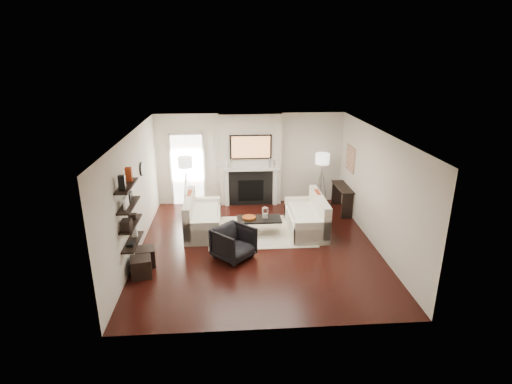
{
  "coord_description": "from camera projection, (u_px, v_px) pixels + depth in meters",
  "views": [
    {
      "loc": [
        -0.65,
        -8.46,
        4.33
      ],
      "look_at": [
        0.0,
        0.6,
        1.15
      ],
      "focal_mm": 28.0,
      "sensor_mm": 36.0,
      "label": 1
    }
  ],
  "objects": [
    {
      "name": "decor_books",
      "position": [
        131.0,
        244.0,
        7.91
      ],
      "size": [
        0.14,
        0.2,
        0.05
      ],
      "primitive_type": "cube",
      "color": "black",
      "rests_on": "shelf_bottom"
    },
    {
      "name": "decor_magfile_b",
      "position": [
        129.0,
        174.0,
        7.87
      ],
      "size": [
        0.12,
        0.1,
        0.28
      ],
      "primitive_type": "cube",
      "color": "#9A3112",
      "rests_on": "shelf_top"
    },
    {
      "name": "ottoman_far",
      "position": [
        141.0,
        267.0,
        8.13
      ],
      "size": [
        0.47,
        0.47,
        0.4
      ],
      "primitive_type": "cube",
      "rotation": [
        0.0,
        0.0,
        0.2
      ],
      "color": "black",
      "rests_on": "floor"
    },
    {
      "name": "decor_magfile_a",
      "position": [
        122.0,
        183.0,
        7.37
      ],
      "size": [
        0.12,
        0.1,
        0.28
      ],
      "primitive_type": "cube",
      "color": "black",
      "rests_on": "shelf_top"
    },
    {
      "name": "loveseat_left_cushion",
      "position": [
        205.0,
        213.0,
        10.12
      ],
      "size": [
        0.63,
        1.44,
        0.1
      ],
      "primitive_type": "cube",
      "color": "silver",
      "rests_on": "loveseat_left_base"
    },
    {
      "name": "console_top",
      "position": [
        343.0,
        187.0,
        11.29
      ],
      "size": [
        0.35,
        1.2,
        0.04
      ],
      "primitive_type": "cube",
      "color": "black",
      "rests_on": "floor"
    },
    {
      "name": "coffee_leg_se",
      "position": [
        278.0,
        223.0,
        10.26
      ],
      "size": [
        0.02,
        0.02,
        0.38
      ],
      "primitive_type": "cylinder",
      "color": "silver",
      "rests_on": "floor"
    },
    {
      "name": "decor_wine_rack",
      "position": [
        126.0,
        225.0,
        7.61
      ],
      "size": [
        0.18,
        0.25,
        0.2
      ],
      "primitive_type": "cube",
      "color": "black",
      "rests_on": "shelf_lower"
    },
    {
      "name": "loveseat_left_arm_n",
      "position": [
        201.0,
        233.0,
        9.41
      ],
      "size": [
        0.85,
        0.18,
        0.6
      ],
      "primitive_type": "cube",
      "color": "silver",
      "rests_on": "floor"
    },
    {
      "name": "clock_rim",
      "position": [
        141.0,
        169.0,
        9.54
      ],
      "size": [
        0.04,
        0.34,
        0.34
      ],
      "primitive_type": "cylinder",
      "rotation": [
        0.0,
        1.57,
        0.0
      ],
      "color": "black",
      "rests_on": "wall_left"
    },
    {
      "name": "candlestick_r_tall",
      "position": [
        270.0,
        163.0,
        11.58
      ],
      "size": [
        0.04,
        0.04,
        0.3
      ],
      "primitive_type": "cylinder",
      "color": "silver",
      "rests_on": "mantel_shelf"
    },
    {
      "name": "coffee_leg_ne",
      "position": [
        280.0,
        230.0,
        9.85
      ],
      "size": [
        0.02,
        0.02,
        0.38
      ],
      "primitive_type": "cylinder",
      "color": "silver",
      "rests_on": "floor"
    },
    {
      "name": "clock_face",
      "position": [
        142.0,
        169.0,
        9.54
      ],
      "size": [
        0.01,
        0.29,
        0.29
      ],
      "primitive_type": "cylinder",
      "rotation": [
        0.0,
        1.57,
        0.0
      ],
      "color": "white",
      "rests_on": "clock_rim"
    },
    {
      "name": "room_envelope",
      "position": [
        258.0,
        192.0,
        8.99
      ],
      "size": [
        6.0,
        6.0,
        6.0
      ],
      "color": "black",
      "rests_on": "ground"
    },
    {
      "name": "lamp_left_leg_c",
      "position": [
        185.0,
        192.0,
        11.27
      ],
      "size": [
        0.14,
        0.22,
        1.23
      ],
      "primitive_type": "cylinder",
      "rotation": [
        0.18,
        0.0,
        2.62
      ],
      "color": "silver",
      "rests_on": "floor"
    },
    {
      "name": "decor_box_small",
      "position": [
        133.0,
        216.0,
        8.11
      ],
      "size": [
        0.15,
        0.12,
        0.12
      ],
      "primitive_type": "cube",
      "color": "black",
      "rests_on": "shelf_lower"
    },
    {
      "name": "decor_box_tall",
      "position": [
        135.0,
        232.0,
        8.26
      ],
      "size": [
        0.1,
        0.1,
        0.18
      ],
      "primitive_type": "cube",
      "color": "white",
      "rests_on": "shelf_bottom"
    },
    {
      "name": "candlestick_l_tall",
      "position": [
        232.0,
        163.0,
        11.51
      ],
      "size": [
        0.04,
        0.04,
        0.3
      ],
      "primitive_type": "cylinder",
      "color": "silver",
      "rests_on": "mantel_shelf"
    },
    {
      "name": "fireplace_surround",
      "position": [
        251.0,
        188.0,
        11.84
      ],
      "size": [
        1.3,
        0.02,
        1.04
      ],
      "primitive_type": "cube",
      "color": "black",
      "rests_on": "floor"
    },
    {
      "name": "pillow_right_charcoal",
      "position": [
        322.0,
        208.0,
        9.79
      ],
      "size": [
        0.1,
        0.4,
        0.4
      ],
      "primitive_type": "cube",
      "color": "black",
      "rests_on": "loveseat_right_cushion"
    },
    {
      "name": "rug",
      "position": [
        261.0,
        231.0,
        10.22
      ],
      "size": [
        2.6,
        2.0,
        0.01
      ],
      "primitive_type": "cube",
      "color": "beige",
      "rests_on": "floor"
    },
    {
      "name": "lamp_right_leg_b",
      "position": [
        318.0,
        186.0,
        11.81
      ],
      "size": [
        0.14,
        0.22,
        1.23
      ],
      "primitive_type": "cylinder",
      "rotation": [
        0.18,
        0.0,
        0.52
      ],
      "color": "silver",
      "rests_on": "floor"
    },
    {
      "name": "shelf_lower",
      "position": [
        131.0,
        224.0,
        7.95
      ],
      "size": [
        0.25,
        1.0,
        0.04
      ],
      "primitive_type": "cube",
      "color": "black",
      "rests_on": "wall_left"
    },
    {
      "name": "firebox",
      "position": [
        251.0,
        191.0,
        11.86
      ],
      "size": [
        0.75,
        0.02,
        0.65
      ],
      "primitive_type": "cube",
      "color": "black",
      "rests_on": "floor"
    },
    {
      "name": "hallway_panel",
      "position": [
        188.0,
        170.0,
        11.77
      ],
      "size": [
        0.9,
        0.02,
        2.1
      ],
      "primitive_type": "cube",
      "color": "white",
      "rests_on": "floor"
    },
    {
      "name": "candlestick_l_short",
      "position": [
        227.0,
        165.0,
        11.51
      ],
      "size": [
        0.04,
        0.04,
        0.24
      ],
      "primitive_type": "cylinder",
      "color": "silver",
      "rests_on": "mantel_shelf"
    },
    {
      "name": "lamp_right_leg_a",
      "position": [
        325.0,
        187.0,
        11.73
      ],
      "size": [
        0.25,
        0.02,
        1.23
      ],
      "primitive_type": "cylinder",
      "rotation": [
        0.18,
        0.0,
        4.71
      ],
      "color": "silver",
      "rests_on": "floor"
    },
    {
      "name": "hurricane_glass",
      "position": [
        265.0,
        213.0,
        9.91
      ],
      "size": [
        0.16,
        0.16,
        0.28
      ],
      "primitive_type": "cylinder",
      "color": "white",
      "rests_on": "coffee_table"
    },
    {
      "name": "candlestick_r_short",
      "position": [
        274.0,
        164.0,
        11.6
      ],
      "size": [
        0.04,
        0.04,
        0.24
      ],
      "primitive_type": "cylinder",
      "color": "silver",
      "rests_on": "mantel_shelf"
    },
    {
      "name": "console_leg_s",
      "position": [
        337.0,
        193.0,
        11.94
      ],
      "size": [
        0.3,
        0.04,
        0.71
      ],
      "primitive_type": "cube",
      "color": "black",
      "rests_on": "floor"
    },
    {
      "name": "pillow_left_charcoal",
      "position": [
        188.0,
        209.0,
        9.73
      ],
      "size": [
        0.1,
        0.4,
        0.4
      ],
      "primitive_type": "cube",
      "color": "black",
      "rests_on": "loveseat_left_cushion"
    },
    {
      "name": "chimney_breast",
      "position": [
        250.0,
        160.0,
        11.7
      ],
      "size": [
        1.8,
        0.25,
        2.7
      ],
      "primitive_type": "cube",
      "color": "silver",
      "rests_on": "floor"
    },
    {
      "name": "tv_screen",
      "position": [
        251.0,
        147.0,
        11.37
      ],
      "size": [
        1.1,
        0.0,
        0.62
      ],
      "primitive_type": "cube",
      "color": "#BF723F",
      "rests_on": "tv_body"
    },
    {
      "name": "wall_art",
      "position": [
        351.0,
        159.0,
        11.04
      ],
      "size": [
        0.03,
        0.7,
        0.7
      ],
      "primitive_type": "cube",
      "color": "#B27C59",
      "rests_on": "wall_right"
    },
    {
      "name": "door_trim_top",
      "position": [
        186.0,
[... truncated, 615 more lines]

